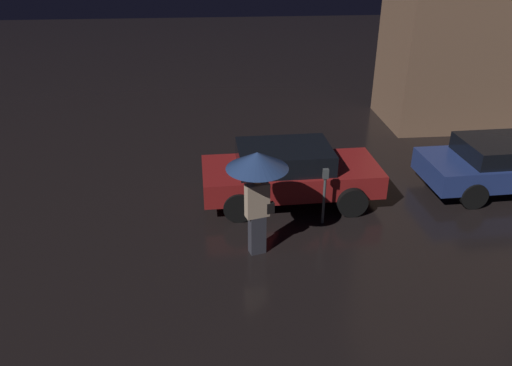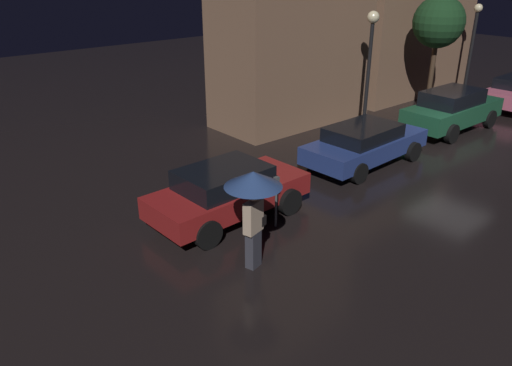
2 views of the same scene
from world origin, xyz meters
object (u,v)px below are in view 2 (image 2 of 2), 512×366
(pedestrian_with_umbrella, at_px, (253,191))
(parking_meter, at_px, (276,196))
(parked_car_blue, at_px, (365,143))
(street_lamp_near, at_px, (371,46))
(street_lamp_far, at_px, (474,36))
(parked_car_green, at_px, (452,109))
(parked_car_red, at_px, (228,191))

(pedestrian_with_umbrella, xyz_separation_m, parking_meter, (1.57, 0.99, -0.97))
(parked_car_blue, height_order, pedestrian_with_umbrella, pedestrian_with_umbrella)
(parking_meter, bearing_deg, pedestrian_with_umbrella, -147.56)
(street_lamp_near, relative_size, street_lamp_far, 1.03)
(parked_car_blue, bearing_deg, parked_car_green, -1.39)
(parked_car_red, bearing_deg, parked_car_green, -0.80)
(parked_car_red, xyz_separation_m, pedestrian_with_umbrella, (-0.95, -2.14, 1.04))
(street_lamp_far, bearing_deg, parking_meter, -166.74)
(parked_car_red, bearing_deg, street_lamp_near, 14.69)
(pedestrian_with_umbrella, relative_size, parking_meter, 1.66)
(parked_car_blue, height_order, street_lamp_far, street_lamp_far)
(parked_car_red, relative_size, parked_car_green, 0.92)
(pedestrian_with_umbrella, bearing_deg, parked_car_red, -128.93)
(pedestrian_with_umbrella, distance_m, street_lamp_far, 18.23)
(street_lamp_far, bearing_deg, parked_car_green, -156.26)
(parked_car_blue, bearing_deg, parking_meter, -167.99)
(parked_car_blue, distance_m, parking_meter, 5.17)
(parked_car_blue, relative_size, parking_meter, 3.42)
(parked_car_blue, distance_m, street_lamp_near, 4.67)
(parked_car_red, height_order, street_lamp_far, street_lamp_far)
(parked_car_blue, xyz_separation_m, parked_car_green, (5.40, 0.06, 0.13))
(parked_car_red, xyz_separation_m, parked_car_blue, (5.63, 0.11, -0.04))
(street_lamp_near, xyz_separation_m, street_lamp_far, (7.86, 0.05, -0.33))
(parked_car_green, bearing_deg, street_lamp_near, 134.39)
(parked_car_blue, relative_size, parked_car_green, 0.99)
(parked_car_red, relative_size, parked_car_blue, 0.93)
(parked_car_green, height_order, street_lamp_far, street_lamp_far)
(pedestrian_with_umbrella, bearing_deg, street_lamp_far, -179.74)
(street_lamp_near, bearing_deg, parked_car_blue, -141.74)
(pedestrian_with_umbrella, distance_m, street_lamp_near, 10.87)
(parked_car_green, bearing_deg, street_lamp_far, 24.59)
(parked_car_red, bearing_deg, street_lamp_far, 7.29)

